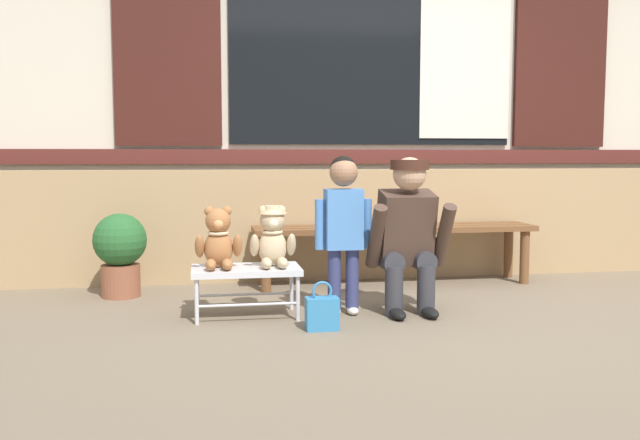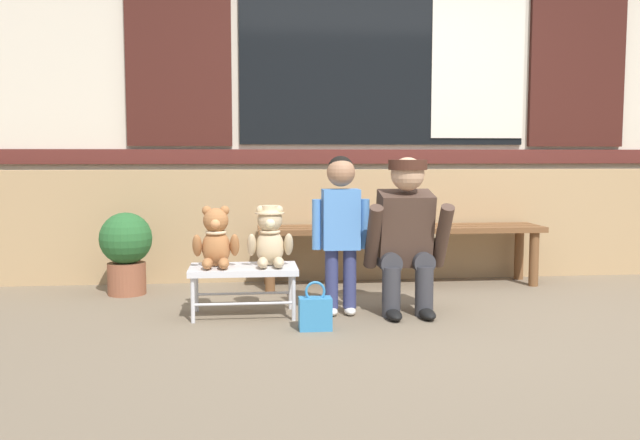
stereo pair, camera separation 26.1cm
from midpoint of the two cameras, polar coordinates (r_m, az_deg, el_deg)
name	(u,v)px [view 1 (the left image)]	position (r m, az deg, el deg)	size (l,w,h in m)	color
ground_plane	(445,316)	(4.21, 8.51, -7.89)	(60.00, 60.00, 0.00)	#756651
brick_low_wall	(384,223)	(5.50, 3.98, -0.24)	(8.22, 0.25, 0.85)	tan
shop_facade	(370,56)	(6.04, 2.92, 13.39)	(8.39, 0.26, 3.60)	beige
wooden_bench_long	(394,235)	(5.15, 4.72, -1.22)	(2.10, 0.40, 0.44)	brown
small_display_bench	(246,273)	(4.15, -7.92, -4.33)	(0.64, 0.36, 0.30)	silver
teddy_bear_plain	(218,240)	(4.12, -10.19, -1.66)	(0.28, 0.26, 0.36)	#A86B3D
teddy_bear_with_hat	(273,238)	(4.13, -5.74, -1.46)	(0.28, 0.27, 0.36)	#CCB289
child_standing	(343,217)	(4.13, 0.14, 0.24)	(0.35, 0.18, 0.96)	navy
adult_crouching	(408,234)	(4.22, 5.54, -1.20)	(0.50, 0.49, 0.95)	#333338
handbag_on_ground	(322,313)	(3.84, -1.79, -7.66)	(0.18, 0.11, 0.27)	teal
potted_plant	(120,250)	(4.91, -17.65, -2.36)	(0.36, 0.36, 0.57)	brown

